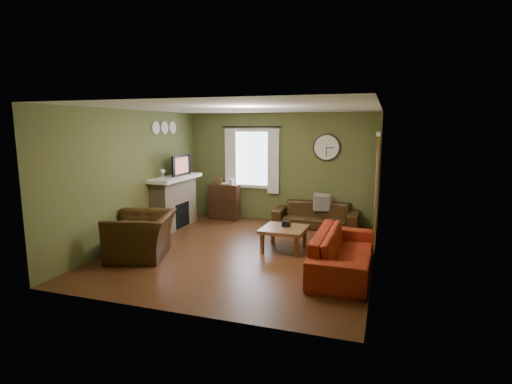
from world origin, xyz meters
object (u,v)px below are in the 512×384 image
(armchair, at_px, (142,235))
(sofa_brown, at_px, (316,215))
(coffee_table, at_px, (284,239))
(bookshelf, at_px, (225,202))
(sofa_red, at_px, (343,252))

(armchair, bearing_deg, sofa_brown, 122.31)
(armchair, xyz_separation_m, coffee_table, (2.29, 1.17, -0.17))
(bookshelf, distance_m, sofa_brown, 2.28)
(sofa_brown, relative_size, sofa_red, 0.87)
(sofa_brown, bearing_deg, sofa_red, -71.39)
(sofa_red, bearing_deg, sofa_brown, 18.61)
(bookshelf, bearing_deg, armchair, -95.10)
(sofa_red, height_order, armchair, armchair)
(armchair, bearing_deg, bookshelf, 156.91)
(bookshelf, distance_m, coffee_table, 2.81)
(sofa_brown, distance_m, sofa_red, 2.83)
(bookshelf, bearing_deg, sofa_red, -40.56)
(bookshelf, height_order, armchair, bookshelf)
(sofa_brown, xyz_separation_m, armchair, (-2.55, -3.07, 0.11))
(sofa_red, relative_size, armchair, 1.85)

